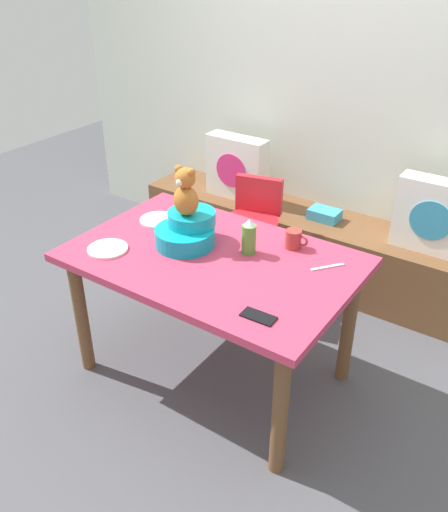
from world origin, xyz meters
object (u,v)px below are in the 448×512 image
Objects in this scene: pillow_floral_left at (237,168)px; highchair at (252,224)px; dining_table at (213,273)px; coffee_mug at (294,239)px; infant_seat_teal at (187,231)px; dinner_plate_near at (108,249)px; teddy_bear at (186,193)px; book_stack at (324,214)px; ketchup_bottle at (249,237)px; dinner_plate_far at (158,220)px; cell_phone at (258,317)px; pillow_floral_right at (434,216)px.

pillow_floral_left is 0.59m from highchair.
coffee_mug is (0.29, 0.29, 0.15)m from dining_table.
dinner_plate_near is (-0.28, -0.28, -0.07)m from infant_seat_teal.
infant_seat_teal is 0.40m from dinner_plate_near.
infant_seat_teal is 0.21m from teddy_bear.
book_stack is at bearing 1.75° from pillow_floral_left.
highchair is 4.27× the size of ketchup_bottle.
teddy_bear reaches higher than ketchup_bottle.
pillow_floral_left is 1.24m from infant_seat_teal.
book_stack is 1.67× the size of coffee_mug.
coffee_mug is at bearing 47.49° from ketchup_bottle.
ketchup_bottle reaches higher than dining_table.
infant_seat_teal is 0.31m from dinner_plate_far.
highchair is 5.49× the size of cell_phone.
coffee_mug is 0.92m from dinner_plate_near.
dining_table is 0.54m from cell_phone.
pillow_floral_left is at bearing 118.20° from dining_table.
teddy_bear is (0.06, -0.73, 0.50)m from highchair.
dinner_plate_far is at bearing 90.47° from dinner_plate_near.
coffee_mug is at bearing 45.79° from dining_table.
pillow_floral_right reaches higher than book_stack.
pillow_floral_right is at bearing 62.93° from coffee_mug.
highchair is at bearing 30.75° from cell_phone.
infant_seat_teal is (0.06, -0.73, 0.29)m from highchair.
ketchup_bottle reaches higher than dinner_plate_far.
infant_seat_teal is (-0.23, -1.17, 0.32)m from book_stack.
ketchup_bottle is 0.60m from dinner_plate_far.
coffee_mug is at bearing 35.88° from dinner_plate_near.
dining_table is 0.50m from dinner_plate_far.
pillow_floral_right is at bearing 51.42° from infant_seat_teal.
dinner_plate_far is (-0.59, 0.02, -0.08)m from ketchup_bottle.
teddy_bear is (-0.18, 0.03, 0.38)m from dining_table.
dinner_plate_near is (-0.51, -1.45, 0.25)m from book_stack.
pillow_floral_left is at bearing 133.36° from highchair.
cell_phone is (0.91, -0.44, -0.00)m from dinner_plate_far.
pillow_floral_left is 1.76× the size of teddy_bear.
cell_phone is at bearing -75.16° from coffee_mug.
dining_table is at bearing -10.15° from teddy_bear.
cell_phone is (0.62, -0.33, -0.07)m from infant_seat_teal.
highchair is 0.79m from infant_seat_teal.
cell_phone reaches higher than book_stack.
book_stack is 1.57m from cell_phone.
coffee_mug reaches higher than cell_phone.
book_stack is at bearing 87.51° from dining_table.
dining_table is 0.42m from teddy_bear.
infant_seat_teal reaches higher than dinner_plate_near.
ketchup_bottle reaches higher than dinner_plate_near.
pillow_floral_left is 1.33× the size of infant_seat_teal.
dinner_plate_far is (-0.52, -1.06, 0.25)m from book_stack.
infant_seat_teal is at bearing -68.33° from pillow_floral_left.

